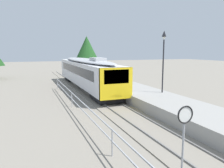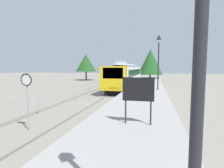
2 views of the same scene
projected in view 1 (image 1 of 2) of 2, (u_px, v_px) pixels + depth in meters
name	position (u px, v px, depth m)	size (l,w,h in m)	color
ground_plane	(73.00, 104.00, 18.79)	(160.00, 160.00, 0.00)	gray
track_rails	(106.00, 101.00, 19.86)	(3.20, 60.00, 0.14)	gray
commuter_train	(86.00, 71.00, 26.03)	(2.82, 19.44, 3.74)	silver
station_platform	(137.00, 94.00, 20.97)	(3.90, 60.00, 0.90)	#999691
platform_lamp_mid_platform	(164.00, 50.00, 18.68)	(0.34, 0.34, 5.35)	#232328
speed_limit_sign	(184.00, 126.00, 7.11)	(0.61, 0.10, 2.81)	#9EA0A5
carpark_fence	(112.00, 136.00, 9.34)	(0.06, 36.06, 1.25)	#9EA0A5
tree_behind_carpark	(87.00, 52.00, 37.82)	(5.29, 5.29, 7.08)	brown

